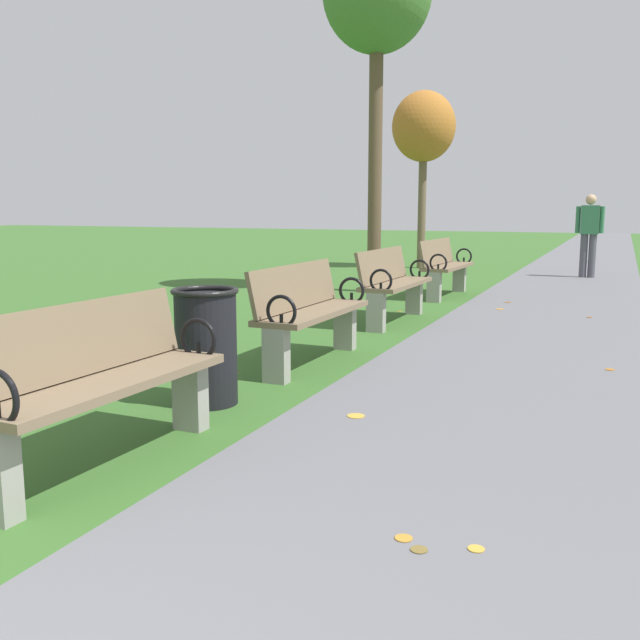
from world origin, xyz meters
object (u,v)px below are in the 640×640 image
at_px(pedestrian_walking, 589,231).
at_px(trash_bin, 206,346).
at_px(park_bench_2, 100,380).
at_px(park_bench_5, 445,266).
at_px(park_bench_4, 393,283).
at_px(park_bench_3, 309,311).
at_px(tree_3, 424,129).

xyz_separation_m(pedestrian_walking, trash_bin, (-2.09, -10.65, -0.50)).
bearing_deg(park_bench_2, park_bench_5, 90.00).
height_order(park_bench_5, trash_bin, park_bench_5).
bearing_deg(park_bench_4, pedestrian_walking, 73.72).
bearing_deg(pedestrian_walking, trash_bin, -101.09).
bearing_deg(park_bench_3, trash_bin, -95.69).
xyz_separation_m(park_bench_2, park_bench_3, (-0.00, 2.77, 0.00)).
xyz_separation_m(tree_3, trash_bin, (1.56, -11.67, -2.71)).
relative_size(park_bench_2, park_bench_3, 1.01).
bearing_deg(park_bench_4, park_bench_3, -90.00).
bearing_deg(park_bench_4, tree_3, 102.57).
xyz_separation_m(park_bench_3, park_bench_4, (0.00, 2.52, 0.00)).
bearing_deg(tree_3, pedestrian_walking, -15.63).
distance_m(park_bench_3, tree_3, 10.67).
relative_size(park_bench_2, pedestrian_walking, 1.00).
relative_size(park_bench_3, park_bench_4, 1.00).
relative_size(park_bench_4, park_bench_5, 0.99).
height_order(park_bench_2, trash_bin, park_bench_2).
bearing_deg(park_bench_5, park_bench_4, -90.00).
distance_m(park_bench_2, park_bench_5, 8.04).
height_order(tree_3, trash_bin, tree_3).
bearing_deg(pedestrian_walking, park_bench_3, -101.95).
bearing_deg(tree_3, park_bench_5, -70.87).
bearing_deg(park_bench_3, park_bench_5, 90.00).
bearing_deg(park_bench_4, trash_bin, -92.11).
height_order(tree_3, pedestrian_walking, tree_3).
relative_size(pedestrian_walking, trash_bin, 1.93).
height_order(park_bench_4, park_bench_5, same).
bearing_deg(tree_3, park_bench_4, -77.43).
distance_m(park_bench_2, pedestrian_walking, 12.11).
xyz_separation_m(park_bench_5, pedestrian_walking, (1.94, 3.91, 0.44)).
distance_m(park_bench_3, pedestrian_walking, 9.39).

